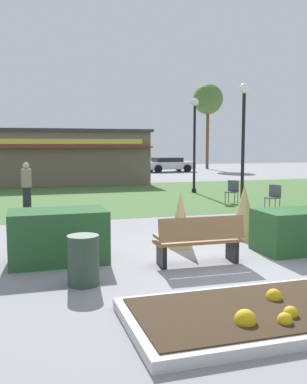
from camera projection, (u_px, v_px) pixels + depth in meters
The scene contains 18 objects.
ground_plane at pixel (212, 262), 8.58m from camera, with size 80.00×80.00×0.00m, color gray.
lawn_patch at pixel (105, 196), 19.40m from camera, with size 36.00×12.00×0.01m, color #446B33.
flower_bed at pixel (262, 313), 5.76m from camera, with size 3.58×1.92×0.32m.
park_bench at pixel (199, 240), 8.34m from camera, with size 1.71×0.55×0.95m.
hedge_left at pixel (58, 236), 8.52m from camera, with size 1.87×1.10×1.03m, color #28562B.
ornamental_grass_behind_left at pixel (180, 220), 9.69m from camera, with size 0.55×0.55×1.27m, color tan.
ornamental_grass_behind_right at pixel (244, 211), 10.73m from camera, with size 0.71×0.71×1.32m, color tan.
lamppost_mid at pixel (243, 131), 15.63m from camera, with size 0.36×0.36×4.45m.
lamppost_far at pixel (195, 134), 20.65m from camera, with size 0.36×0.36×4.45m.
trash_bin at pixel (83, 260), 7.14m from camera, with size 0.52×0.52×0.83m, color #2D4233.
food_kiosk at pixel (59, 157), 25.75m from camera, with size 10.26×5.09×3.16m.
cafe_chair_west at pixel (232, 190), 17.13m from camera, with size 0.62×0.62×0.89m.
cafe_chair_east at pixel (274, 195), 15.26m from camera, with size 0.61×0.61×0.89m.
person_strolling at pixel (27, 187), 14.90m from camera, with size 0.34×0.34×1.69m.
parked_car_west_slot at pixel (31, 166), 33.56m from camera, with size 4.35×2.35×1.20m.
parked_car_center_slot at pixel (97, 165), 35.04m from camera, with size 4.24×2.13×1.20m.
parked_car_east_slot at pixel (168, 164), 36.78m from camera, with size 4.29×2.23×1.20m.
tree_right_bg at pixel (208, 100), 40.65m from camera, with size 2.80×2.80×7.90m.
Camera 1 is at (-3.52, -7.68, 2.30)m, focal length 40.88 mm.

